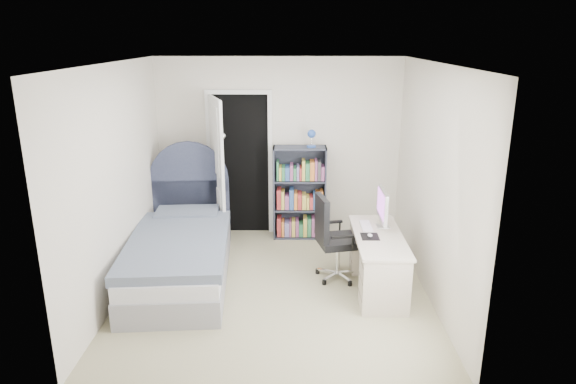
{
  "coord_description": "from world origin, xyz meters",
  "views": [
    {
      "loc": [
        0.2,
        -5.3,
        2.77
      ],
      "look_at": [
        0.14,
        0.38,
        1.03
      ],
      "focal_mm": 32.0,
      "sensor_mm": 36.0,
      "label": 1
    }
  ],
  "objects_px": {
    "floor_lamp": "(222,198)",
    "bookcase": "(300,196)",
    "desk": "(378,259)",
    "nightstand": "(188,210)",
    "office_chair": "(332,234)",
    "bed": "(181,250)"
  },
  "relations": [
    {
      "from": "bookcase",
      "to": "office_chair",
      "type": "xyz_separation_m",
      "value": [
        0.35,
        -1.33,
        -0.04
      ]
    },
    {
      "from": "bed",
      "to": "floor_lamp",
      "type": "distance_m",
      "value": 1.21
    },
    {
      "from": "nightstand",
      "to": "bookcase",
      "type": "distance_m",
      "value": 1.58
    },
    {
      "from": "desk",
      "to": "office_chair",
      "type": "height_order",
      "value": "desk"
    },
    {
      "from": "desk",
      "to": "office_chair",
      "type": "bearing_deg",
      "value": 154.65
    },
    {
      "from": "desk",
      "to": "office_chair",
      "type": "distance_m",
      "value": 0.6
    },
    {
      "from": "floor_lamp",
      "to": "desk",
      "type": "height_order",
      "value": "floor_lamp"
    },
    {
      "from": "bed",
      "to": "floor_lamp",
      "type": "xyz_separation_m",
      "value": [
        0.35,
        1.11,
        0.3
      ]
    },
    {
      "from": "desk",
      "to": "floor_lamp",
      "type": "bearing_deg",
      "value": 143.85
    },
    {
      "from": "floor_lamp",
      "to": "bed",
      "type": "bearing_deg",
      "value": -107.46
    },
    {
      "from": "bed",
      "to": "office_chair",
      "type": "relative_size",
      "value": 2.35
    },
    {
      "from": "bookcase",
      "to": "office_chair",
      "type": "relative_size",
      "value": 1.52
    },
    {
      "from": "bed",
      "to": "bookcase",
      "type": "distance_m",
      "value": 1.93
    },
    {
      "from": "bed",
      "to": "bookcase",
      "type": "bearing_deg",
      "value": 41.68
    },
    {
      "from": "nightstand",
      "to": "office_chair",
      "type": "distance_m",
      "value": 2.29
    },
    {
      "from": "bed",
      "to": "nightstand",
      "type": "distance_m",
      "value": 1.19
    },
    {
      "from": "bookcase",
      "to": "desk",
      "type": "relative_size",
      "value": 1.17
    },
    {
      "from": "floor_lamp",
      "to": "office_chair",
      "type": "xyz_separation_m",
      "value": [
        1.43,
        -1.17,
        -0.07
      ]
    },
    {
      "from": "floor_lamp",
      "to": "bookcase",
      "type": "distance_m",
      "value": 1.09
    },
    {
      "from": "bookcase",
      "to": "desk",
      "type": "xyz_separation_m",
      "value": [
        0.86,
        -1.57,
        -0.24
      ]
    },
    {
      "from": "desk",
      "to": "office_chair",
      "type": "xyz_separation_m",
      "value": [
        -0.51,
        0.24,
        0.2
      ]
    },
    {
      "from": "bed",
      "to": "floor_lamp",
      "type": "relative_size",
      "value": 1.56
    }
  ]
}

